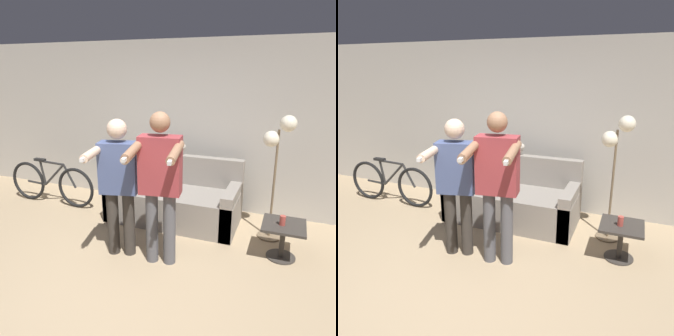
# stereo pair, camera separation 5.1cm
# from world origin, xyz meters

# --- Properties ---
(ground_plane) EXTENTS (16.00, 16.00, 0.00)m
(ground_plane) POSITION_xyz_m (0.00, 0.00, 0.00)
(ground_plane) COLOR tan
(wall_back) EXTENTS (10.00, 0.05, 2.60)m
(wall_back) POSITION_xyz_m (0.00, 2.47, 1.30)
(wall_back) COLOR #B7B2A8
(wall_back) RESTS_ON ground_plane
(couch) EXTENTS (1.88, 0.87, 0.92)m
(couch) POSITION_xyz_m (-0.00, 1.80, 0.30)
(couch) COLOR gray
(couch) RESTS_ON ground_plane
(person_left) EXTENTS (0.61, 0.76, 1.64)m
(person_left) POSITION_xyz_m (-0.26, 0.67, 0.95)
(person_left) COLOR #38332D
(person_left) RESTS_ON ground_plane
(person_right) EXTENTS (0.59, 0.73, 1.74)m
(person_right) POSITION_xyz_m (0.25, 0.67, 1.01)
(person_right) COLOR #56565B
(person_right) RESTS_ON ground_plane
(cat) EXTENTS (0.51, 0.12, 0.18)m
(cat) POSITION_xyz_m (-0.13, 2.13, 1.00)
(cat) COLOR #B7AD9E
(cat) RESTS_ON couch
(floor_lamp) EXTENTS (0.38, 0.31, 1.63)m
(floor_lamp) POSITION_xyz_m (1.38, 1.75, 1.25)
(floor_lamp) COLOR #756047
(floor_lamp) RESTS_ON ground_plane
(side_table) EXTENTS (0.48, 0.48, 0.44)m
(side_table) POSITION_xyz_m (1.55, 1.28, 0.32)
(side_table) COLOR #38332D
(side_table) RESTS_ON ground_plane
(cup) EXTENTS (0.07, 0.07, 0.11)m
(cup) POSITION_xyz_m (1.53, 1.25, 0.49)
(cup) COLOR #B7473D
(cup) RESTS_ON side_table
(bicycle) EXTENTS (1.63, 0.07, 0.76)m
(bicycle) POSITION_xyz_m (-2.11, 1.64, 0.35)
(bicycle) COLOR black
(bicycle) RESTS_ON ground_plane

